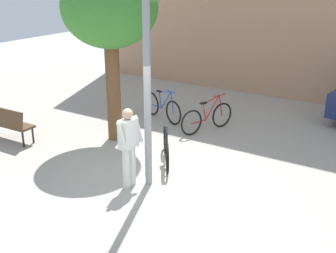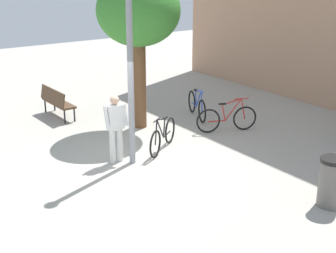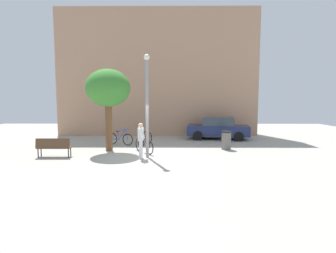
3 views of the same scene
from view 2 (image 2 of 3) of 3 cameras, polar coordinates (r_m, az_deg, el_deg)
The scene contains 9 objects.
ground_plane at distance 12.20m, azimuth -3.29°, elevation -4.15°, with size 36.00×36.00×0.00m, color #A8A399.
lamppost at distance 11.45m, azimuth -4.38°, elevation 8.65°, with size 0.28×0.28×4.85m.
person_by_lamppost at distance 11.98m, azimuth -6.02°, elevation 0.28°, with size 0.30×0.60×1.67m.
park_bench at distance 15.86m, azimuth -12.67°, elevation 2.94°, with size 1.61×0.51×0.92m.
plaza_tree at distance 14.06m, azimuth -3.40°, elevation 12.86°, with size 2.33×2.33×4.36m.
bicycle_blue at distance 15.55m, azimuth 3.32°, elevation 2.43°, with size 1.70×0.71×0.97m.
bicycle_red at distance 14.33m, azimuth 6.76°, elevation 0.91°, with size 0.72×1.70×0.97m.
bicycle_black at distance 12.83m, azimuth -0.61°, elevation -1.10°, with size 1.09×1.51×0.97m.
trash_bin at distance 10.46m, azimuth 18.21°, elevation -6.05°, with size 0.54×0.54×1.02m.
Camera 2 is at (9.57, -5.90, 4.73)m, focal length 53.29 mm.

